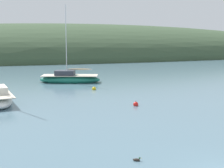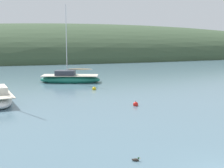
{
  "view_description": "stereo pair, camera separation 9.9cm",
  "coord_description": "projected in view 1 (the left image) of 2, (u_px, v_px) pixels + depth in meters",
  "views": [
    {
      "loc": [
        -8.71,
        -11.3,
        6.16
      ],
      "look_at": [
        0.0,
        20.0,
        1.2
      ],
      "focal_mm": 54.31,
      "sensor_mm": 36.0,
      "label": 1
    },
    {
      "loc": [
        -8.62,
        -11.32,
        6.16
      ],
      "look_at": [
        0.0,
        20.0,
        1.2
      ],
      "focal_mm": 54.31,
      "sensor_mm": 36.0,
      "label": 2
    }
  ],
  "objects": [
    {
      "name": "far_shoreline_hill",
      "position": [
        54.0,
        58.0,
        82.46
      ],
      "size": [
        150.0,
        36.0,
        20.56
      ],
      "color": "#384C33",
      "rests_on": "ground"
    },
    {
      "name": "sailboat_blue_center",
      "position": [
        69.0,
        79.0,
        42.13
      ],
      "size": [
        7.91,
        4.55,
        9.8
      ],
      "color": "#196B56",
      "rests_on": "ground"
    },
    {
      "name": "mooring_buoy_inner",
      "position": [
        136.0,
        104.0,
        28.7
      ],
      "size": [
        0.44,
        0.44,
        0.54
      ],
      "color": "red",
      "rests_on": "ground"
    },
    {
      "name": "mooring_buoy_channel",
      "position": [
        94.0,
        89.0,
        36.67
      ],
      "size": [
        0.44,
        0.44,
        0.54
      ],
      "color": "yellow",
      "rests_on": "ground"
    },
    {
      "name": "duck_straggler",
      "position": [
        137.0,
        160.0,
        16.39
      ],
      "size": [
        0.41,
        0.31,
        0.24
      ],
      "color": "#2D2823",
      "rests_on": "ground"
    }
  ]
}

